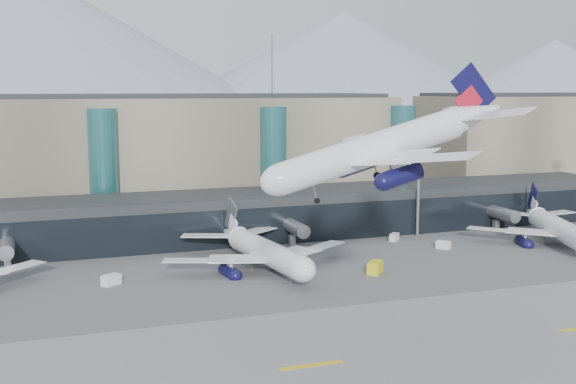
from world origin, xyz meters
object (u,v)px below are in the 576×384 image
object	(u,v)px
jet_parked_mid	(258,242)
veh_b	(282,258)
lightmast_mid	(419,171)
hero_jet	(394,137)
veh_d	(394,237)
veh_g	(443,245)
veh_h	(375,268)
veh_a	(111,280)
jet_parked_right	(553,220)

from	to	relation	value
jet_parked_mid	veh_b	bearing A→B (deg)	-75.64
lightmast_mid	veh_b	bearing A→B (deg)	-159.82
hero_jet	veh_b	world-z (taller)	hero_jet
veh_d	veh_g	bearing A→B (deg)	-105.89
hero_jet	veh_g	world-z (taller)	hero_jet
veh_d	veh_h	world-z (taller)	veh_h
hero_jet	veh_d	distance (m)	71.09
veh_h	veh_g	bearing A→B (deg)	-17.68
veh_b	veh_h	xyz separation A→B (m)	(12.59, -13.61, 0.33)
veh_a	jet_parked_mid	bearing A→B (deg)	-26.87
jet_parked_mid	veh_h	xyz separation A→B (m)	(17.95, -11.52, -3.60)
jet_parked_mid	veh_b	world-z (taller)	jet_parked_mid
veh_d	lightmast_mid	bearing A→B (deg)	-20.52
veh_a	veh_d	xyz separation A→B (m)	(60.91, 15.54, -0.09)
jet_parked_mid	veh_h	size ratio (longest dim) A/B	9.90
jet_parked_mid	veh_a	size ratio (longest dim) A/B	12.34
lightmast_mid	veh_g	size ratio (longest dim) A/B	9.44
lightmast_mid	jet_parked_mid	world-z (taller)	lightmast_mid
jet_parked_mid	veh_d	xyz separation A→B (m)	(34.15, 11.94, -3.88)
jet_parked_right	jet_parked_mid	bearing A→B (deg)	109.83
jet_parked_right	lightmast_mid	bearing A→B (deg)	76.72
jet_parked_right	veh_d	world-z (taller)	jet_parked_right
veh_a	veh_h	world-z (taller)	veh_h
hero_jet	veh_a	size ratio (longest dim) A/B	10.84
veh_a	veh_d	size ratio (longest dim) A/B	1.13
jet_parked_right	veh_a	world-z (taller)	jet_parked_right
hero_jet	jet_parked_right	distance (m)	81.04
veh_d	veh_a	bearing A→B (deg)	148.92
veh_d	hero_jet	bearing A→B (deg)	-163.79
hero_jet	jet_parked_mid	bearing A→B (deg)	95.23
veh_d	veh_g	world-z (taller)	veh_g
jet_parked_right	veh_h	bearing A→B (deg)	123.43
lightmast_mid	hero_jet	bearing A→B (deg)	-122.32
hero_jet	jet_parked_right	world-z (taller)	hero_jet
hero_jet	veh_d	xyz separation A→B (m)	(31.49, 58.24, -25.88)
veh_h	veh_b	bearing A→B (deg)	84.11
veh_a	veh_g	distance (m)	66.92
jet_parked_mid	veh_h	bearing A→B (deg)	-129.64
jet_parked_right	veh_g	distance (m)	25.91
jet_parked_right	veh_b	world-z (taller)	jet_parked_right
lightmast_mid	jet_parked_mid	xyz separation A→B (m)	(-41.73, -15.46, -9.76)
veh_a	veh_b	distance (m)	32.61
jet_parked_right	veh_b	distance (m)	60.31
lightmast_mid	veh_d	size ratio (longest dim) A/B	9.39
veh_h	jet_parked_right	bearing A→B (deg)	-35.14
lightmast_mid	jet_parked_right	size ratio (longest dim) A/B	0.67
jet_parked_right	veh_h	distance (m)	49.04
jet_parked_mid	veh_h	distance (m)	21.63
veh_g	jet_parked_mid	bearing A→B (deg)	-121.44
veh_g	veh_h	xyz separation A→B (m)	(-22.00, -13.22, 0.27)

